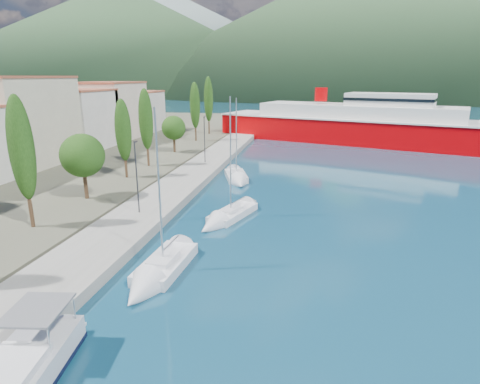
# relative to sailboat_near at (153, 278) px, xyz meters

# --- Properties ---
(ground) EXTENTS (1400.00, 1400.00, 0.00)m
(ground) POSITION_rel_sailboat_near_xyz_m (3.74, 114.36, -0.30)
(ground) COLOR navy
(quay) EXTENTS (5.00, 88.00, 0.80)m
(quay) POSITION_rel_sailboat_near_xyz_m (-5.26, 20.36, 0.10)
(quay) COLOR gray
(quay) RESTS_ON ground
(hills_far) EXTENTS (1480.00, 900.00, 180.00)m
(hills_far) POSITION_rel_sailboat_near_xyz_m (142.32, 613.10, 77.09)
(hills_far) COLOR gray
(hills_far) RESTS_ON ground
(hills_near) EXTENTS (1010.00, 520.00, 115.00)m
(hills_near) POSITION_rel_sailboat_near_xyz_m (101.78, 366.86, 48.88)
(hills_near) COLOR #304F2E
(hills_near) RESTS_ON ground
(town_buildings) EXTENTS (9.20, 69.20, 11.30)m
(town_buildings) POSITION_rel_sailboat_near_xyz_m (-28.26, 31.27, 5.26)
(town_buildings) COLOR beige
(town_buildings) RESTS_ON land_strip
(tree_row) EXTENTS (4.05, 64.56, 11.20)m
(tree_row) POSITION_rel_sailboat_near_xyz_m (-12.05, 25.67, 5.58)
(tree_row) COLOR #47301E
(tree_row) RESTS_ON land_strip
(lamp_posts) EXTENTS (0.15, 44.62, 6.06)m
(lamp_posts) POSITION_rel_sailboat_near_xyz_m (-5.26, 9.20, 3.78)
(lamp_posts) COLOR #2D2D33
(lamp_posts) RESTS_ON quay
(sailboat_near) EXTENTS (2.75, 7.89, 11.17)m
(sailboat_near) POSITION_rel_sailboat_near_xyz_m (0.00, 0.00, 0.00)
(sailboat_near) COLOR silver
(sailboat_near) RESTS_ON ground
(sailboat_mid) EXTENTS (4.40, 8.01, 11.18)m
(sailboat_mid) POSITION_rel_sailboat_near_xyz_m (1.73, 10.74, -0.02)
(sailboat_mid) COLOR silver
(sailboat_mid) RESTS_ON ground
(sailboat_far) EXTENTS (4.41, 7.47, 10.46)m
(sailboat_far) POSITION_rel_sailboat_near_xyz_m (0.53, 24.21, -0.01)
(sailboat_far) COLOR silver
(sailboat_far) RESTS_ON ground
(ferry) EXTENTS (53.24, 27.16, 10.41)m
(ferry) POSITION_rel_sailboat_near_xyz_m (16.90, 57.28, 2.87)
(ferry) COLOR #C60004
(ferry) RESTS_ON ground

